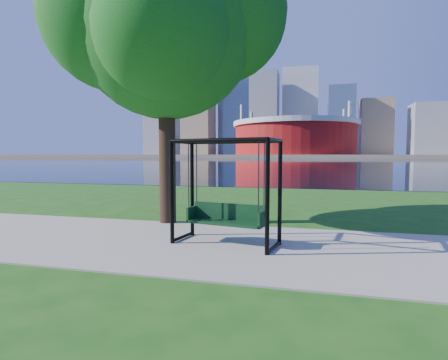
% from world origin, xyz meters
% --- Properties ---
extents(ground, '(900.00, 900.00, 0.00)m').
position_xyz_m(ground, '(0.00, 0.00, 0.00)').
color(ground, '#1E5114').
rests_on(ground, ground).
extents(path, '(120.00, 4.00, 0.03)m').
position_xyz_m(path, '(0.00, -0.50, 0.01)').
color(path, '#9E937F').
rests_on(path, ground).
extents(river, '(900.00, 180.00, 0.02)m').
position_xyz_m(river, '(0.00, 102.00, 0.01)').
color(river, black).
rests_on(river, ground).
extents(far_bank, '(900.00, 228.00, 2.00)m').
position_xyz_m(far_bank, '(0.00, 306.00, 1.00)').
color(far_bank, '#937F60').
rests_on(far_bank, ground).
extents(stadium, '(83.00, 83.00, 32.00)m').
position_xyz_m(stadium, '(-10.00, 235.00, 14.23)').
color(stadium, maroon).
rests_on(stadium, far_bank).
extents(skyline, '(392.00, 66.00, 96.50)m').
position_xyz_m(skyline, '(-4.27, 319.39, 35.89)').
color(skyline, gray).
rests_on(skyline, far_bank).
extents(swing, '(2.23, 1.27, 2.15)m').
position_xyz_m(swing, '(-0.14, -0.37, 1.04)').
color(swing, black).
rests_on(swing, ground).
extents(park_tree, '(6.14, 5.55, 7.63)m').
position_xyz_m(park_tree, '(-2.25, 1.53, 5.30)').
color(park_tree, black).
rests_on(park_tree, ground).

